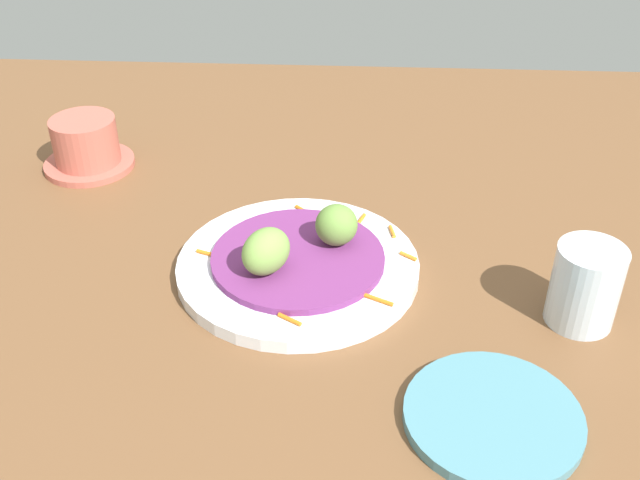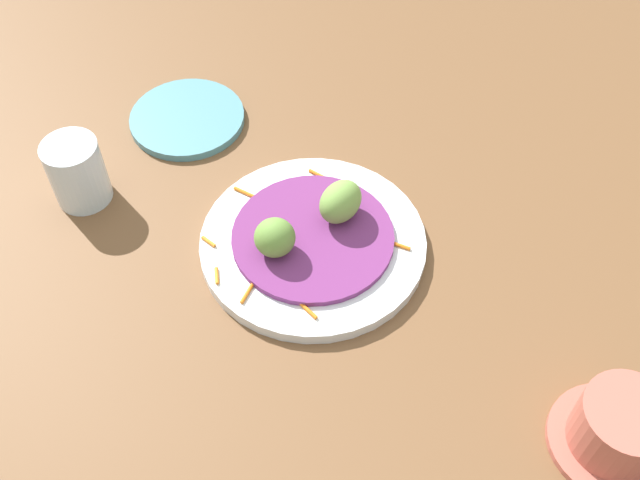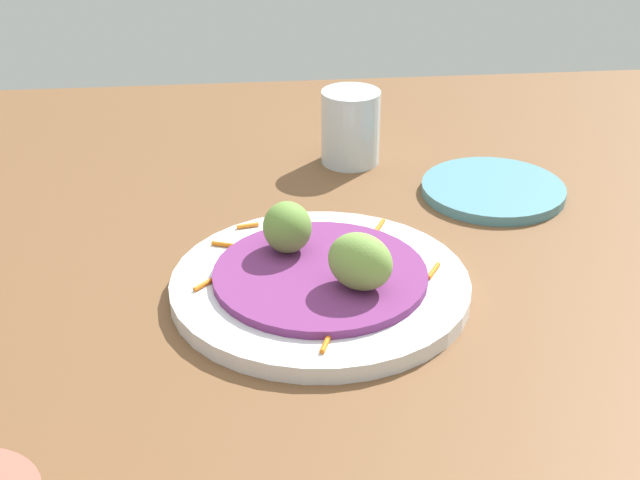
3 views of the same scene
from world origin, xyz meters
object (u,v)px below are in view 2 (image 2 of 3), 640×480
terracotta_bowl (618,429)px  side_plate_small (187,118)px  guac_scoop_left (340,202)px  guac_scoop_center (274,241)px  water_glass (77,172)px  main_plate (309,243)px

terracotta_bowl → side_plate_small: bearing=-41.6°
guac_scoop_left → guac_scoop_center: size_ratio=1.21×
guac_scoop_left → terracotta_bowl: guac_scoop_left is taller
water_glass → main_plate: bearing=167.2°
side_plate_small → main_plate: bearing=130.9°
side_plate_small → terracotta_bowl: terracotta_bowl is taller
side_plate_small → water_glass: (9.72, 13.35, 3.49)cm
guac_scoop_left → side_plate_small: size_ratio=0.37×
main_plate → water_glass: size_ratio=3.09×
guac_scoop_left → guac_scoop_center: bearing=40.8°
side_plate_small → terracotta_bowl: bearing=138.4°
side_plate_small → water_glass: bearing=53.9°
guac_scoop_center → terracotta_bowl: size_ratio=0.39×
main_plate → water_glass: 27.35cm
guac_scoop_center → terracotta_bowl: (-32.08, 18.20, -1.40)cm
guac_scoop_left → water_glass: (29.79, -3.16, -0.50)cm
water_glass → terracotta_bowl: bearing=153.9°
guac_scoop_left → guac_scoop_center: 8.75cm
side_plate_small → terracotta_bowl: size_ratio=1.28×
side_plate_small → water_glass: water_glass is taller
main_plate → guac_scoop_center: (3.31, 2.86, 3.66)cm
terracotta_bowl → water_glass: (55.25, -27.07, 1.03)cm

